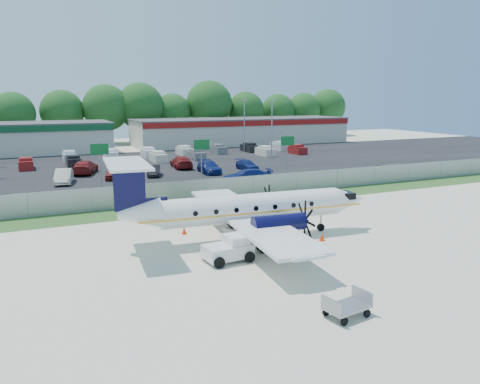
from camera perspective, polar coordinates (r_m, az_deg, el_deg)
name	(u,v)px	position (r m, az deg, el deg)	size (l,w,h in m)	color
ground	(277,242)	(31.41, 4.57, -6.11)	(170.00, 170.00, 0.00)	beige
grass_verge	(212,205)	(41.92, -3.41, -1.58)	(170.00, 4.00, 0.02)	#2D561E
access_road	(188,191)	(48.37, -6.41, 0.14)	(170.00, 8.00, 0.02)	black
parking_lot	(141,165)	(68.38, -11.93, 3.29)	(170.00, 32.00, 0.02)	black
perimeter_fence	(204,190)	(43.54, -4.37, 0.24)	(120.00, 0.06, 1.99)	gray
building_east	(242,131)	(97.26, 0.25, 7.46)	(44.40, 12.40, 5.24)	beige
sign_left	(100,156)	(49.82, -16.72, 4.25)	(1.80, 0.26, 5.00)	gray
sign_mid	(202,151)	(52.43, -4.71, 5.03)	(1.80, 0.26, 5.00)	gray
sign_right	(287,146)	(57.08, 5.78, 5.54)	(1.80, 0.26, 5.00)	gray
light_pole_ne	(272,125)	(73.00, 3.90, 8.14)	(0.90, 0.35, 9.09)	gray
light_pole_se	(244,122)	(81.92, 0.54, 8.53)	(0.90, 0.35, 9.09)	gray
tree_line	(104,144)	(101.62, -16.21, 5.69)	(112.00, 6.00, 14.00)	#184C16
aircraft	(247,208)	(31.45, 0.92, -1.95)	(18.22, 17.94, 5.61)	white
pushback_tug	(230,249)	(27.72, -1.28, -6.95)	(2.87, 2.16, 1.48)	white
baggage_cart_near	(241,235)	(31.17, 0.09, -5.23)	(2.33, 1.73, 1.10)	gray
baggage_cart_far	(347,306)	(21.60, 12.88, -13.41)	(2.16, 1.49, 1.05)	gray
cone_nose	(322,237)	(32.04, 9.97, -5.44)	(0.36, 0.36, 0.51)	red
cone_starboard_wing	(184,231)	(33.27, -6.83, -4.71)	(0.36, 0.36, 0.52)	red
road_car_west	(9,209)	(45.06, -26.29, -1.86)	(1.83, 4.50, 1.31)	black
road_car_mid	(246,184)	(52.20, 0.80, 1.03)	(2.28, 5.62, 1.63)	navy
road_car_east	(398,176)	(60.68, 18.71, 1.90)	(2.13, 5.24, 1.52)	#595B5E
parked_car_a	(64,183)	(55.85, -20.64, 0.98)	(1.70, 4.89, 1.61)	beige
parked_car_b	(114,179)	(57.25, -15.11, 1.57)	(1.74, 4.34, 1.48)	maroon
parked_car_c	(154,176)	(58.16, -10.44, 1.93)	(1.42, 4.07, 1.34)	black
parked_car_d	(209,173)	(59.57, -3.79, 2.32)	(2.15, 5.29, 1.53)	navy
parked_car_e	(247,170)	(62.10, 0.85, 2.72)	(1.79, 4.40, 1.28)	navy
parked_car_f	(85,174)	(62.00, -18.32, 2.12)	(2.38, 5.86, 1.70)	maroon
parked_car_g	(182,168)	(64.23, -7.14, 2.92)	(2.29, 5.64, 1.64)	maroon
far_parking_rows	(134,160)	(73.22, -12.80, 3.78)	(56.00, 10.00, 1.60)	gray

